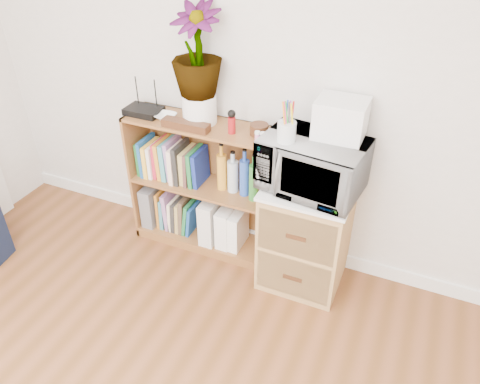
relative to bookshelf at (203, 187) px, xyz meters
The scene contains 21 objects.
skirting_board 0.57m from the bookshelf, 21.80° to the left, with size 4.00×0.02×0.10m, color white.
bookshelf is the anchor object (origin of this frame).
wicker_unit 0.76m from the bookshelf, ahead, with size 0.50×0.45×0.70m, color #9E7542.
microwave 0.86m from the bookshelf, ahead, with size 0.57×0.38×0.31m, color silver.
pen_cup 0.88m from the bookshelf, 14.47° to the right, with size 0.10×0.10×0.11m, color silver.
small_appliance 1.08m from the bookshelf, ahead, with size 0.27×0.22×0.21m, color white.
router 0.63m from the bookshelf, behind, with size 0.23×0.16×0.04m, color black.
white_bowl 0.54m from the bookshelf, behind, with size 0.13×0.13×0.03m, color white.
plant_pot 0.56m from the bookshelf, 112.78° to the left, with size 0.21×0.21×0.18m, color white.
potted_plant 0.92m from the bookshelf, 112.78° to the left, with size 0.30×0.30×0.53m, color #307934.
trinket_box 0.51m from the bookshelf, 112.88° to the right, with size 0.30×0.08×0.05m, color #381A0F.
kokeshi_doll 0.58m from the bookshelf, ahead, with size 0.05×0.05×0.10m, color maroon.
wooden_bowl 0.64m from the bookshelf, ahead, with size 0.11×0.11×0.06m, color #37190F.
paint_jars 0.68m from the bookshelf, 11.28° to the right, with size 0.10×0.04×0.05m, color pink.
file_box 0.49m from the bookshelf, behind, with size 0.09×0.25×0.31m, color slate.
magazine_holder_left 0.25m from the bookshelf, ahead, with size 0.10×0.26×0.33m, color silver.
magazine_holder_mid 0.32m from the bookshelf, ahead, with size 0.09×0.23×0.29m, color white.
magazine_holder_right 0.37m from the bookshelf, ahead, with size 0.09×0.22×0.27m, color white.
cookbooks 0.28m from the bookshelf, behind, with size 0.46×0.20×0.28m.
liquor_bottles 0.38m from the bookshelf, ahead, with size 0.45×0.07×0.32m.
lower_books 0.35m from the bookshelf, behind, with size 0.29×0.19×0.30m.
Camera 1 is at (0.93, -0.21, 2.23)m, focal length 35.00 mm.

